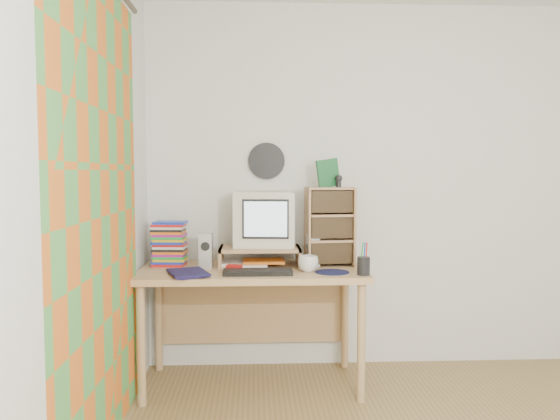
{
  "coord_description": "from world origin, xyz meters",
  "views": [
    {
      "loc": [
        -1.01,
        -2.02,
        1.35
      ],
      "look_at": [
        -0.86,
        1.33,
        1.12
      ],
      "focal_mm": 35.0,
      "sensor_mm": 36.0,
      "label": 1
    }
  ],
  "objects": [
    {
      "name": "wall_disc",
      "position": [
        -0.93,
        1.73,
        1.43
      ],
      "size": [
        0.25,
        0.02,
        0.25
      ],
      "primitive_type": "cylinder",
      "rotation": [
        1.57,
        0.0,
        0.0
      ],
      "color": "black",
      "rests_on": "back_wall"
    },
    {
      "name": "papers",
      "position": [
        -1.04,
        1.46,
        0.77
      ],
      "size": [
        0.3,
        0.22,
        0.04
      ],
      "primitive_type": null,
      "rotation": [
        0.0,
        0.0,
        0.01
      ],
      "color": "white",
      "rests_on": "desk"
    },
    {
      "name": "monitor_riser",
      "position": [
        -0.98,
        1.48,
        0.84
      ],
      "size": [
        0.52,
        0.3,
        0.12
      ],
      "color": "tan",
      "rests_on": "desk"
    },
    {
      "name": "cd_rack",
      "position": [
        -0.53,
        1.47,
        1.0
      ],
      "size": [
        0.32,
        0.19,
        0.51
      ],
      "primitive_type": "cube",
      "rotation": [
        0.0,
        0.0,
        0.1
      ],
      "color": "tan",
      "rests_on": "desk"
    },
    {
      "name": "red_box",
      "position": [
        -1.14,
        1.25,
        0.77
      ],
      "size": [
        0.1,
        0.08,
        0.04
      ],
      "primitive_type": "cube",
      "rotation": [
        0.0,
        0.0,
        -0.33
      ],
      "color": "#B51413",
      "rests_on": "desk"
    },
    {
      "name": "back_wall",
      "position": [
        0.0,
        1.75,
        1.25
      ],
      "size": [
        3.5,
        0.0,
        3.5
      ],
      "primitive_type": "plane",
      "rotation": [
        1.57,
        0.0,
        0.0
      ],
      "color": "silver",
      "rests_on": "floor"
    },
    {
      "name": "curtain",
      "position": [
        -1.71,
        0.48,
        1.15
      ],
      "size": [
        0.0,
        2.2,
        2.2
      ],
      "primitive_type": "plane",
      "rotation": [
        1.57,
        0.0,
        1.57
      ],
      "color": "orange",
      "rests_on": "left_wall"
    },
    {
      "name": "left_wall",
      "position": [
        -1.75,
        0.0,
        1.25
      ],
      "size": [
        0.0,
        3.5,
        3.5
      ],
      "primitive_type": "plane",
      "rotation": [
        1.57,
        0.0,
        1.57
      ],
      "color": "silver",
      "rests_on": "floor"
    },
    {
      "name": "crt_monitor",
      "position": [
        -0.94,
        1.53,
        1.05
      ],
      "size": [
        0.41,
        0.41,
        0.36
      ],
      "primitive_type": "cube",
      "rotation": [
        0.0,
        0.0,
        -0.11
      ],
      "color": "beige",
      "rests_on": "monitor_riser"
    },
    {
      "name": "speaker_right",
      "position": [
        -0.64,
        1.44,
        0.85
      ],
      "size": [
        0.08,
        0.08,
        0.21
      ],
      "primitive_type": "cube",
      "rotation": [
        0.0,
        0.0,
        0.11
      ],
      "color": "#B6B6BB",
      "rests_on": "desk"
    },
    {
      "name": "desk",
      "position": [
        -1.03,
        1.44,
        0.62
      ],
      "size": [
        1.4,
        0.7,
        0.75
      ],
      "color": "tan",
      "rests_on": "floor"
    },
    {
      "name": "game_box",
      "position": [
        -0.54,
        1.47,
        1.35
      ],
      "size": [
        0.14,
        0.06,
        0.18
      ],
      "primitive_type": "cube",
      "rotation": [
        0.0,
        0.0,
        0.22
      ],
      "color": "#19592D",
      "rests_on": "cd_rack"
    },
    {
      "name": "mousepad",
      "position": [
        -0.55,
        1.21,
        0.75
      ],
      "size": [
        0.24,
        0.24,
        0.0
      ],
      "primitive_type": "cylinder",
      "rotation": [
        0.0,
        0.0,
        -0.14
      ],
      "color": "#111638",
      "rests_on": "desk"
    },
    {
      "name": "mug",
      "position": [
        -0.69,
        1.24,
        0.8
      ],
      "size": [
        0.13,
        0.13,
        0.1
      ],
      "primitive_type": "imported",
      "rotation": [
        0.0,
        0.0,
        -0.07
      ],
      "color": "silver",
      "rests_on": "desk"
    },
    {
      "name": "webcam",
      "position": [
        -0.48,
        1.43,
        1.3
      ],
      "size": [
        0.05,
        0.05,
        0.08
      ],
      "primitive_type": null,
      "rotation": [
        0.0,
        0.0,
        0.14
      ],
      "color": "black",
      "rests_on": "cd_rack"
    },
    {
      "name": "speaker_left",
      "position": [
        -1.32,
        1.41,
        0.86
      ],
      "size": [
        0.09,
        0.09,
        0.22
      ],
      "primitive_type": "cube",
      "rotation": [
        0.0,
        0.0,
        -0.06
      ],
      "color": "#B6B6BB",
      "rests_on": "desk"
    },
    {
      "name": "pen_cup",
      "position": [
        -0.38,
        1.12,
        0.82
      ],
      "size": [
        0.09,
        0.09,
        0.15
      ],
      "primitive_type": null,
      "rotation": [
        0.0,
        0.0,
        -0.17
      ],
      "color": "black",
      "rests_on": "desk"
    },
    {
      "name": "keyboard",
      "position": [
        -1.0,
        1.17,
        0.76
      ],
      "size": [
        0.41,
        0.14,
        0.03
      ],
      "primitive_type": "cube",
      "rotation": [
        0.0,
        0.0,
        -0.0
      ],
      "color": "black",
      "rests_on": "desk"
    },
    {
      "name": "dvd_stack",
      "position": [
        -1.56,
        1.51,
        0.89
      ],
      "size": [
        0.21,
        0.16,
        0.29
      ],
      "primitive_type": null,
      "rotation": [
        0.0,
        0.0,
        -0.08
      ],
      "color": "brown",
      "rests_on": "desk"
    },
    {
      "name": "diary",
      "position": [
        -1.5,
        1.13,
        0.78
      ],
      "size": [
        0.3,
        0.26,
        0.05
      ],
      "primitive_type": "imported",
      "rotation": [
        0.0,
        0.0,
        0.34
      ],
      "color": "#14103C",
      "rests_on": "desk"
    }
  ]
}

